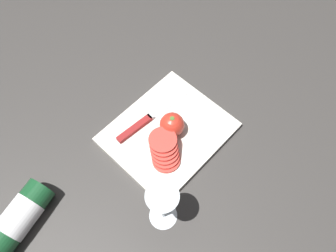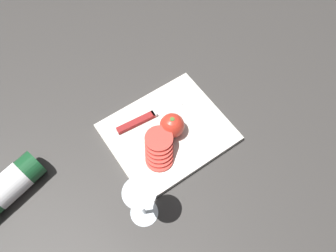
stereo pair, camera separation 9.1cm
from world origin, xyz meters
The scene contains 7 objects.
ground_plane centered at (0.00, 0.00, 0.00)m, with size 3.00×3.00×0.00m, color #383533.
cutting_board centered at (0.09, -0.04, 0.01)m, with size 0.33×0.28×0.02m.
wine_bottle centered at (-0.37, 0.05, 0.04)m, with size 0.34×0.14×0.08m.
wine_glass centered at (-0.09, -0.19, 0.12)m, with size 0.07×0.07×0.17m.
whole_tomato centered at (0.10, -0.04, 0.05)m, with size 0.07×0.07×0.07m.
knife centered at (0.05, 0.03, 0.02)m, with size 0.27×0.04×0.01m.
tomato_slice_stack_near centered at (0.03, -0.08, 0.04)m, with size 0.10×0.11×0.05m.
Camera 1 is at (-0.23, -0.34, 0.84)m, focal length 35.00 mm.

